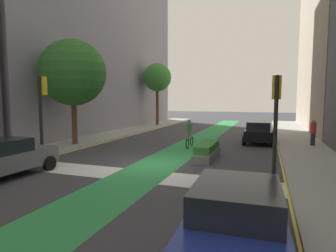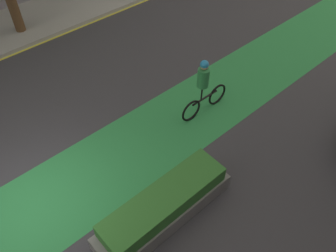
% 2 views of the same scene
% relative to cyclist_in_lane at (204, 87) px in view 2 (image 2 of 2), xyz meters
% --- Properties ---
extents(ground_plane, '(120.00, 120.00, 0.00)m').
position_rel_cyclist_in_lane_xyz_m(ground_plane, '(-0.44, -5.25, -0.97)').
color(ground_plane, '#38383D').
extents(bike_lane_paint, '(2.40, 60.00, 0.01)m').
position_rel_cyclist_in_lane_xyz_m(bike_lane_paint, '(-0.19, -5.25, -0.97)').
color(bike_lane_paint, '#2D8C47').
rests_on(bike_lane_paint, ground_plane).
extents(cyclist_in_lane, '(0.32, 1.73, 1.86)m').
position_rel_cyclist_in_lane_xyz_m(cyclist_in_lane, '(0.00, 0.00, 0.00)').
color(cyclist_in_lane, black).
rests_on(cyclist_in_lane, ground_plane).
extents(median_planter, '(0.89, 3.32, 0.85)m').
position_rel_cyclist_in_lane_xyz_m(median_planter, '(1.81, -3.02, -0.57)').
color(median_planter, slate).
rests_on(median_planter, ground_plane).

